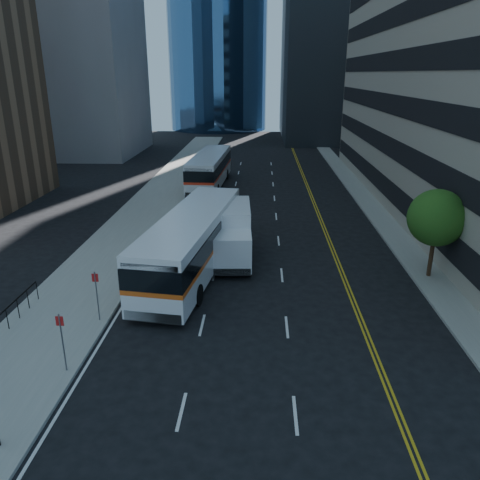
% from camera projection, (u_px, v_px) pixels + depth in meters
% --- Properties ---
extents(ground, '(160.00, 160.00, 0.00)m').
position_uv_depth(ground, '(277.00, 350.00, 20.08)').
color(ground, black).
rests_on(ground, ground).
extents(sidewalk_west, '(5.00, 90.00, 0.15)m').
position_uv_depth(sidewalk_west, '(158.00, 199.00, 44.02)').
color(sidewalk_west, gray).
rests_on(sidewalk_west, ground).
extents(sidewalk_east, '(2.00, 90.00, 0.15)m').
position_uv_depth(sidewalk_east, '(367.00, 201.00, 43.19)').
color(sidewalk_east, gray).
rests_on(sidewalk_east, ground).
extents(midrise_west, '(18.00, 18.00, 35.00)m').
position_uv_depth(midrise_west, '(66.00, 25.00, 64.30)').
color(midrise_west, gray).
rests_on(midrise_west, ground).
extents(street_tree, '(3.20, 3.20, 5.10)m').
position_uv_depth(street_tree, '(437.00, 218.00, 26.00)').
color(street_tree, '#332114').
rests_on(street_tree, sidewalk_east).
extents(bus_front, '(4.86, 14.07, 3.56)m').
position_uv_depth(bus_front, '(193.00, 241.00, 27.41)').
color(bus_front, white).
rests_on(bus_front, ground).
extents(bus_rear, '(3.53, 13.17, 3.36)m').
position_uv_depth(bus_rear, '(210.00, 169.00, 48.83)').
color(bus_rear, silver).
rests_on(bus_rear, ground).
extents(box_truck, '(2.72, 6.98, 3.28)m').
position_uv_depth(box_truck, '(232.00, 232.00, 29.57)').
color(box_truck, white).
rests_on(box_truck, ground).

